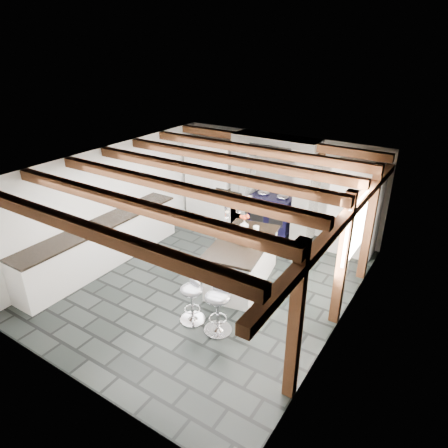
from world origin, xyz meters
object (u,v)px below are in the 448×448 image
Objects in this scene: kitchen_island at (242,261)px; bar_stool_near at (218,304)px; range_cooker at (272,213)px; bar_stool_far at (192,296)px.

kitchen_island reaches higher than bar_stool_near.
bar_stool_near is (0.40, -1.43, 0.07)m from kitchen_island.
range_cooker is at bearing 86.58° from bar_stool_near.
range_cooker is 1.19× the size of bar_stool_near.
bar_stool_far is (-0.09, -1.44, 0.03)m from kitchen_island.
kitchen_island is at bearing 103.14° from bar_stool_far.
range_cooker is at bearing 92.79° from kitchen_island.
kitchen_island is at bearing 88.12° from bar_stool_near.
range_cooker reaches higher than bar_stool_far.
kitchen_island is at bearing -76.90° from range_cooker.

